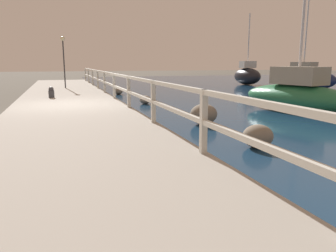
% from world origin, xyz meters
% --- Properties ---
extents(ground_plane, '(120.00, 120.00, 0.00)m').
position_xyz_m(ground_plane, '(0.00, 0.00, 0.00)').
color(ground_plane, '#4C473D').
extents(dock_walkway, '(3.91, 36.00, 0.28)m').
position_xyz_m(dock_walkway, '(0.00, 0.00, 0.14)').
color(dock_walkway, '#9E998E').
rests_on(dock_walkway, ground).
extents(railing, '(0.10, 32.50, 1.04)m').
position_xyz_m(railing, '(1.85, -0.00, 0.98)').
color(railing, beige).
rests_on(railing, dock_walkway).
extents(boulder_water_edge, '(0.78, 0.70, 0.58)m').
position_xyz_m(boulder_water_edge, '(3.55, -3.68, 0.29)').
color(boulder_water_edge, slate).
rests_on(boulder_water_edge, ground).
extents(boulder_far_strip, '(0.49, 0.44, 0.37)m').
position_xyz_m(boulder_far_strip, '(2.82, 6.06, 0.18)').
color(boulder_far_strip, slate).
rests_on(boulder_far_strip, ground).
extents(boulder_downstream, '(0.48, 0.44, 0.36)m').
position_xyz_m(boulder_downstream, '(3.15, 1.42, 0.18)').
color(boulder_downstream, gray).
rests_on(boulder_downstream, ground).
extents(boulder_near_dock, '(0.64, 0.58, 0.48)m').
position_xyz_m(boulder_near_dock, '(3.51, -6.44, 0.24)').
color(boulder_near_dock, slate).
rests_on(boulder_near_dock, ground).
extents(mooring_bollard, '(0.24, 0.24, 0.46)m').
position_xyz_m(mooring_bollard, '(-0.63, 2.64, 0.50)').
color(mooring_bollard, '#333338').
rests_on(mooring_bollard, dock_walkway).
extents(dock_lamp, '(0.26, 0.26, 2.96)m').
position_xyz_m(dock_lamp, '(0.06, 8.18, 2.46)').
color(dock_lamp, '#2D2D33').
rests_on(dock_lamp, dock_walkway).
extents(sailboat_black, '(1.63, 3.23, 5.51)m').
position_xyz_m(sailboat_black, '(14.11, 11.10, 0.75)').
color(sailboat_black, black).
rests_on(sailboat_black, water_surface).
extents(sailboat_navy, '(1.78, 5.00, 7.16)m').
position_xyz_m(sailboat_navy, '(14.70, 5.39, 0.77)').
color(sailboat_navy, '#192347').
rests_on(sailboat_navy, water_surface).
extents(sailboat_green, '(2.47, 4.79, 6.99)m').
position_xyz_m(sailboat_green, '(7.73, -2.51, 0.63)').
color(sailboat_green, '#236B42').
rests_on(sailboat_green, water_surface).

